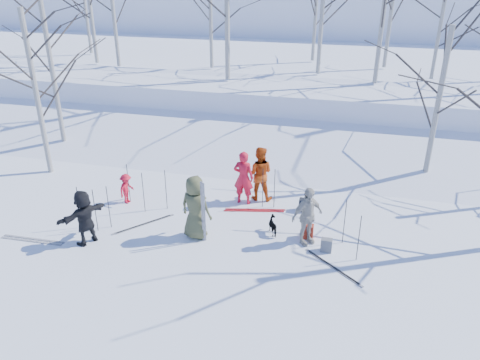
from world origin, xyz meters
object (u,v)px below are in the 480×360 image
(skier_olive_center, at_px, (195,207))
(skier_red_seated, at_px, (126,189))
(skier_red_north, at_px, (243,178))
(backpack_grey, at_px, (326,245))
(skier_grey_west, at_px, (84,217))
(backpack_dark, at_px, (304,205))
(skier_redor_behind, at_px, (259,173))
(backpack_red, at_px, (308,231))
(skier_cream_east, at_px, (307,216))
(dog, at_px, (274,226))

(skier_olive_center, distance_m, skier_red_seated, 3.21)
(skier_red_north, distance_m, backpack_grey, 3.66)
(skier_red_north, xyz_separation_m, skier_grey_west, (-3.67, -3.36, -0.10))
(skier_red_seated, relative_size, backpack_grey, 2.65)
(backpack_grey, xyz_separation_m, backpack_dark, (-0.85, 2.13, 0.01))
(skier_redor_behind, height_order, skier_red_seated, skier_redor_behind)
(skier_red_seated, xyz_separation_m, backpack_dark, (5.66, 0.86, -0.30))
(skier_red_north, xyz_separation_m, backpack_red, (2.27, -1.64, -0.68))
(skier_redor_behind, bearing_deg, backpack_grey, 129.60)
(skier_redor_behind, height_order, backpack_grey, skier_redor_behind)
(skier_red_north, bearing_deg, skier_redor_behind, -135.27)
(skier_red_north, height_order, skier_red_seated, skier_red_north)
(skier_cream_east, bearing_deg, dog, 119.68)
(skier_cream_east, bearing_deg, backpack_grey, -69.69)
(skier_grey_west, distance_m, backpack_red, 6.22)
(skier_grey_west, bearing_deg, skier_olive_center, 136.97)
(skier_olive_center, height_order, skier_red_north, skier_olive_center)
(backpack_red, height_order, backpack_dark, backpack_red)
(skier_red_north, height_order, dog, skier_red_north)
(skier_olive_center, height_order, backpack_dark, skier_olive_center)
(skier_grey_west, xyz_separation_m, backpack_grey, (6.52, 1.17, -0.61))
(skier_red_north, bearing_deg, dog, 129.88)
(skier_redor_behind, relative_size, skier_red_seated, 1.81)
(skier_red_north, xyz_separation_m, backpack_grey, (2.85, -2.19, -0.70))
(skier_redor_behind, relative_size, dog, 3.08)
(dog, relative_size, backpack_grey, 1.56)
(skier_redor_behind, relative_size, backpack_red, 4.33)
(skier_red_north, bearing_deg, skier_cream_east, 140.89)
(skier_red_north, height_order, backpack_dark, skier_red_north)
(skier_cream_east, distance_m, backpack_grey, 0.94)
(skier_grey_west, distance_m, backpack_dark, 6.59)
(dog, bearing_deg, skier_cream_east, 132.36)
(skier_red_seated, bearing_deg, dog, -90.01)
(skier_redor_behind, bearing_deg, backpack_red, 128.66)
(skier_olive_center, relative_size, backpack_red, 4.47)
(skier_grey_west, height_order, backpack_red, skier_grey_west)
(skier_olive_center, relative_size, skier_cream_east, 1.10)
(backpack_grey, bearing_deg, skier_red_seated, 168.91)
(skier_red_north, bearing_deg, skier_red_seated, 15.04)
(skier_grey_west, bearing_deg, backpack_grey, 127.31)
(skier_grey_west, bearing_deg, backpack_red, 133.27)
(skier_red_north, relative_size, dog, 3.03)
(skier_red_north, height_order, backpack_grey, skier_red_north)
(backpack_dark, bearing_deg, backpack_grey, -68.17)
(backpack_red, bearing_deg, skier_redor_behind, 131.90)
(skier_grey_west, distance_m, backpack_grey, 6.65)
(skier_red_north, bearing_deg, skier_olive_center, 71.77)
(skier_red_seated, height_order, dog, skier_red_seated)
(backpack_red, bearing_deg, skier_red_seated, 173.04)
(skier_cream_east, xyz_separation_m, dog, (-0.94, 0.28, -0.60))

